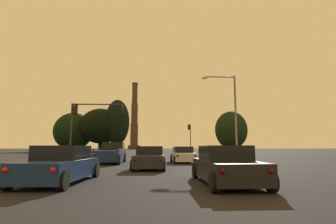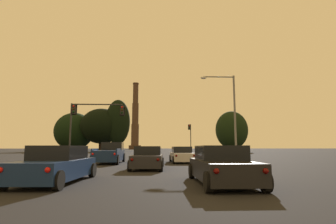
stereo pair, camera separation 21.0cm
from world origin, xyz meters
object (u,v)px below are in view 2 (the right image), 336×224
(pickup_truck_left_lane_front, at_px, (110,154))
(traffic_light_overhead_left, at_px, (89,116))
(sedan_center_lane_second, at_px, (148,158))
(traffic_light_far_right, at_px, (190,134))
(smokestack, at_px, (135,123))
(street_lamp, at_px, (229,108))
(sedan_right_lane_third, at_px, (221,166))
(sedan_center_lane_front, at_px, (151,155))
(sedan_right_lane_front, at_px, (182,155))
(sedan_left_lane_third, at_px, (57,165))

(pickup_truck_left_lane_front, height_order, traffic_light_overhead_left, traffic_light_overhead_left)
(sedan_center_lane_second, xyz_separation_m, traffic_light_far_right, (8.43, 43.38, 3.71))
(smokestack, bearing_deg, street_lamp, -81.61)
(sedan_right_lane_third, distance_m, sedan_center_lane_front, 14.50)
(sedan_right_lane_third, distance_m, sedan_right_lane_front, 13.78)
(traffic_light_far_right, xyz_separation_m, street_lamp, (-0.43, -34.25, 1.03))
(smokestack, bearing_deg, sedan_right_lane_third, -84.27)
(sedan_right_lane_front, relative_size, traffic_light_far_right, 0.71)
(sedan_center_lane_front, bearing_deg, sedan_left_lane_third, -103.46)
(sedan_right_lane_third, xyz_separation_m, sedan_center_lane_front, (-2.94, 14.20, 0.00))
(sedan_right_lane_third, distance_m, pickup_truck_left_lane_front, 14.88)
(traffic_light_far_right, bearing_deg, street_lamp, -90.71)
(sedan_center_lane_second, height_order, sedan_right_lane_front, same)
(sedan_right_lane_front, height_order, street_lamp, street_lamp)
(sedan_right_lane_third, relative_size, sedan_center_lane_second, 0.99)
(sedan_right_lane_third, bearing_deg, traffic_light_far_right, 84.02)
(sedan_right_lane_third, relative_size, sedan_center_lane_front, 1.00)
(sedan_right_lane_third, relative_size, sedan_right_lane_front, 1.00)
(sedan_right_lane_front, height_order, traffic_light_overhead_left, traffic_light_overhead_left)
(sedan_center_lane_front, relative_size, traffic_light_far_right, 0.70)
(street_lamp, relative_size, smokestack, 0.20)
(sedan_left_lane_third, height_order, traffic_light_far_right, traffic_light_far_right)
(sedan_left_lane_third, bearing_deg, sedan_center_lane_front, 78.47)
(sedan_center_lane_front, xyz_separation_m, traffic_light_overhead_left, (-7.08, 5.41, 4.16))
(sedan_center_lane_front, height_order, sedan_center_lane_second, same)
(sedan_center_lane_front, distance_m, traffic_light_overhead_left, 9.83)
(sedan_left_lane_third, height_order, sedan_center_lane_second, same)
(pickup_truck_left_lane_front, bearing_deg, sedan_center_lane_second, -61.63)
(sedan_right_lane_third, height_order, sedan_left_lane_third, same)
(sedan_center_lane_second, bearing_deg, sedan_right_lane_front, 69.30)
(sedan_center_lane_second, relative_size, traffic_light_far_right, 0.71)
(sedan_right_lane_third, xyz_separation_m, sedan_right_lane_front, (-0.13, 13.78, 0.00))
(pickup_truck_left_lane_front, xyz_separation_m, sedan_right_lane_front, (6.33, 0.38, -0.14))
(pickup_truck_left_lane_front, xyz_separation_m, traffic_light_far_right, (11.92, 37.09, 3.57))
(pickup_truck_left_lane_front, bearing_deg, sedan_right_lane_third, -64.89)
(smokestack, bearing_deg, sedan_left_lane_third, -86.56)
(sedan_right_lane_front, relative_size, smokestack, 0.11)
(traffic_light_overhead_left, distance_m, street_lamp, 15.43)
(sedan_left_lane_third, xyz_separation_m, pickup_truck_left_lane_front, (-0.12, 12.75, 0.14))
(sedan_center_lane_front, xyz_separation_m, smokestack, (-12.81, 142.88, 16.17))
(sedan_center_lane_front, height_order, sedan_right_lane_front, same)
(sedan_right_lane_front, xyz_separation_m, traffic_light_far_right, (5.59, 36.71, 3.71))
(sedan_center_lane_front, xyz_separation_m, sedan_right_lane_front, (2.81, -0.42, 0.00))
(sedan_right_lane_front, bearing_deg, traffic_light_far_right, 80.44)
(traffic_light_far_right, bearing_deg, traffic_light_overhead_left, -116.62)
(sedan_right_lane_front, relative_size, street_lamp, 0.54)
(pickup_truck_left_lane_front, distance_m, traffic_light_overhead_left, 8.21)
(sedan_center_lane_second, bearing_deg, sedan_center_lane_front, 92.09)
(sedan_center_lane_second, relative_size, smokestack, 0.11)
(sedan_right_lane_front, bearing_deg, pickup_truck_left_lane_front, -177.51)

